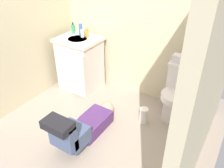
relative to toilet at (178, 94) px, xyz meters
The scene contains 16 objects.
ground_plane 1.12m from the toilet, 136.58° to the right, with size 2.82×2.99×0.04m, color #A39384.
wall_back 1.17m from the toilet, 157.81° to the left, with size 2.48×0.08×2.40m, color beige.
wall_left 2.25m from the toilet, 159.75° to the right, with size 0.08×1.99×2.40m, color beige.
wall_right 1.19m from the toilet, 59.15° to the right, with size 0.08×1.99×2.40m, color beige.
toilet is the anchor object (origin of this frame).
vanity_cabinet 1.51m from the toilet, behind, with size 0.60×0.53×0.82m.
faucet 1.59m from the toilet, behind, with size 0.02×0.02×0.10m, color silver.
person_plumber 1.25m from the toilet, 129.46° to the right, with size 0.39×1.06×0.52m.
tissue_box 0.44m from the toilet, 116.43° to the left, with size 0.22×0.11×0.10m, color silver.
toiletry_bag 0.46m from the toilet, 40.77° to the left, with size 0.12×0.09×0.11m, color #B22D3F.
soap_dispenser 1.78m from the toilet, behind, with size 0.06×0.06×0.17m.
bottle_white 1.69m from the toilet, behind, with size 0.04×0.04×0.15m, color silver.
bottle_blue 1.65m from the toilet, behind, with size 0.05×0.05×0.17m, color #436AB5.
bottle_clear 1.57m from the toilet, behind, with size 0.06×0.06×0.11m, color silver.
bottle_amber 1.51m from the toilet, behind, with size 0.04×0.04×0.14m, color gold.
paper_towel_roll 0.51m from the toilet, 133.20° to the right, with size 0.11×0.11×0.22m, color white.
Camera 1 is at (1.35, -1.75, 2.02)m, focal length 37.10 mm.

